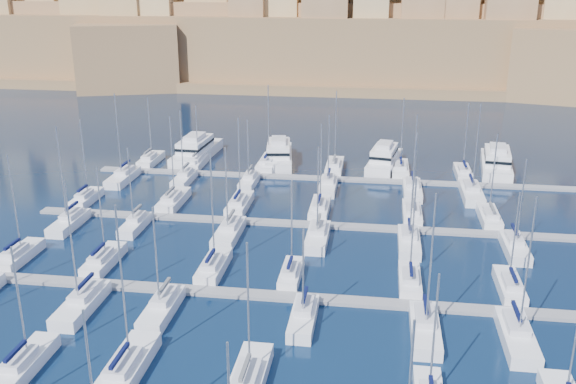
% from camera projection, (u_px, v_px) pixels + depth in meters
% --- Properties ---
extents(ground, '(600.00, 600.00, 0.00)m').
position_uv_depth(ground, '(309.00, 255.00, 82.85)').
color(ground, black).
rests_on(ground, ground).
extents(pontoon_mid_near, '(84.00, 2.00, 0.40)m').
position_uv_depth(pontoon_mid_near, '(297.00, 298.00, 71.55)').
color(pontoon_mid_near, slate).
rests_on(pontoon_mid_near, ground).
extents(pontoon_mid_far, '(84.00, 2.00, 0.40)m').
position_uv_depth(pontoon_mid_far, '(317.00, 225.00, 92.15)').
color(pontoon_mid_far, slate).
rests_on(pontoon_mid_far, ground).
extents(pontoon_far, '(84.00, 2.00, 0.40)m').
position_uv_depth(pontoon_far, '(329.00, 179.00, 112.74)').
color(pontoon_far, slate).
rests_on(pontoon_far, ground).
extents(sailboat_1, '(2.55, 8.51, 12.41)m').
position_uv_depth(sailboat_1, '(25.00, 363.00, 58.69)').
color(sailboat_1, white).
rests_on(sailboat_1, ground).
extents(sailboat_2, '(3.00, 10.00, 16.44)m').
position_uv_depth(sailboat_2, '(127.00, 366.00, 58.08)').
color(sailboat_2, white).
rests_on(sailboat_2, ground).
extents(sailboat_3, '(2.87, 9.57, 13.83)m').
position_uv_depth(sailboat_3, '(249.00, 379.00, 56.38)').
color(sailboat_3, white).
rests_on(sailboat_3, ground).
extents(sailboat_12, '(2.56, 8.53, 14.04)m').
position_uv_depth(sailboat_12, '(19.00, 255.00, 81.06)').
color(sailboat_12, white).
rests_on(sailboat_12, ground).
extents(sailboat_13, '(2.65, 8.83, 12.95)m').
position_uv_depth(sailboat_13, '(104.00, 260.00, 79.70)').
color(sailboat_13, white).
rests_on(sailboat_13, ground).
extents(sailboat_14, '(2.69, 8.98, 15.33)m').
position_uv_depth(sailboat_14, '(214.00, 266.00, 77.88)').
color(sailboat_14, white).
rests_on(sailboat_14, ground).
extents(sailboat_15, '(2.31, 7.70, 12.53)m').
position_uv_depth(sailboat_15, '(291.00, 274.00, 76.01)').
color(sailboat_15, white).
rests_on(sailboat_15, ground).
extents(sailboat_16, '(2.49, 8.29, 13.30)m').
position_uv_depth(sailboat_16, '(410.00, 280.00, 74.42)').
color(sailboat_16, white).
rests_on(sailboat_16, ground).
extents(sailboat_17, '(2.56, 8.53, 12.15)m').
position_uv_depth(sailboat_17, '(510.00, 286.00, 73.02)').
color(sailboat_17, white).
rests_on(sailboat_17, ground).
extents(sailboat_19, '(2.87, 9.56, 15.26)m').
position_uv_depth(sailboat_19, '(82.00, 304.00, 69.12)').
color(sailboat_19, white).
rests_on(sailboat_19, ground).
extents(sailboat_20, '(2.66, 8.86, 12.70)m').
position_uv_depth(sailboat_20, '(162.00, 308.00, 68.26)').
color(sailboat_20, white).
rests_on(sailboat_20, ground).
extents(sailboat_21, '(2.52, 8.39, 11.10)m').
position_uv_depth(sailboat_21, '(303.00, 317.00, 66.45)').
color(sailboat_21, white).
rests_on(sailboat_21, ground).
extents(sailboat_22, '(2.83, 9.45, 15.61)m').
position_uv_depth(sailboat_22, '(425.00, 328.00, 64.29)').
color(sailboat_22, white).
rests_on(sailboat_22, ground).
extents(sailboat_23, '(2.92, 9.72, 15.78)m').
position_uv_depth(sailboat_23, '(517.00, 336.00, 62.97)').
color(sailboat_23, white).
rests_on(sailboat_23, ground).
extents(sailboat_24, '(2.40, 8.01, 13.63)m').
position_uv_depth(sailboat_24, '(87.00, 198.00, 101.55)').
color(sailboat_24, white).
rests_on(sailboat_24, ground).
extents(sailboat_25, '(2.92, 9.72, 14.27)m').
position_uv_depth(sailboat_25, '(173.00, 200.00, 100.45)').
color(sailboat_25, white).
rests_on(sailboat_25, ground).
extents(sailboat_26, '(2.83, 9.42, 14.46)m').
position_uv_depth(sailboat_26, '(239.00, 204.00, 98.89)').
color(sailboat_26, white).
rests_on(sailboat_26, ground).
extents(sailboat_27, '(2.75, 9.16, 13.95)m').
position_uv_depth(sailboat_27, '(320.00, 208.00, 97.10)').
color(sailboat_27, white).
rests_on(sailboat_27, ground).
extents(sailboat_28, '(2.69, 8.96, 13.14)m').
position_uv_depth(sailboat_28, '(412.00, 213.00, 95.17)').
color(sailboat_28, white).
rests_on(sailboat_28, ground).
extents(sailboat_29, '(2.66, 8.85, 13.33)m').
position_uv_depth(sailboat_29, '(489.00, 217.00, 93.62)').
color(sailboat_29, white).
rests_on(sailboat_29, ground).
extents(sailboat_30, '(2.68, 8.95, 15.13)m').
position_uv_depth(sailboat_30, '(69.00, 222.00, 91.66)').
color(sailboat_30, white).
rests_on(sailboat_30, ground).
extents(sailboat_31, '(2.36, 7.87, 12.41)m').
position_uv_depth(sailboat_31, '(135.00, 225.00, 90.87)').
color(sailboat_31, white).
rests_on(sailboat_31, ground).
extents(sailboat_32, '(2.92, 9.74, 13.28)m').
position_uv_depth(sailboat_32, '(229.00, 232.00, 88.14)').
color(sailboat_32, white).
rests_on(sailboat_32, ground).
extents(sailboat_33, '(2.84, 9.45, 13.71)m').
position_uv_depth(sailboat_33, '(318.00, 237.00, 86.63)').
color(sailboat_33, white).
rests_on(sailboat_33, ground).
extents(sailboat_34, '(2.81, 9.37, 14.78)m').
position_uv_depth(sailboat_34, '(409.00, 242.00, 85.03)').
color(sailboat_34, white).
rests_on(sailboat_34, ground).
extents(sailboat_35, '(2.71, 9.05, 13.11)m').
position_uv_depth(sailboat_35, '(515.00, 247.00, 83.37)').
color(sailboat_35, white).
rests_on(sailboat_35, ground).
extents(sailboat_36, '(2.69, 8.97, 12.86)m').
position_uv_depth(sailboat_36, '(151.00, 160.00, 122.24)').
color(sailboat_36, white).
rests_on(sailboat_36, ground).
extents(sailboat_37, '(2.38, 7.94, 11.78)m').
position_uv_depth(sailboat_37, '(197.00, 162.00, 120.52)').
color(sailboat_37, white).
rests_on(sailboat_37, ground).
extents(sailboat_38, '(3.20, 10.66, 15.59)m').
position_uv_depth(sailboat_38, '(268.00, 163.00, 119.97)').
color(sailboat_38, white).
rests_on(sailboat_38, ground).
extents(sailboat_39, '(2.92, 9.74, 14.93)m').
position_uv_depth(sailboat_39, '(335.00, 166.00, 117.88)').
color(sailboat_39, white).
rests_on(sailboat_39, ground).
extents(sailboat_40, '(2.96, 9.86, 13.98)m').
position_uv_depth(sailboat_40, '(400.00, 169.00, 116.34)').
color(sailboat_40, white).
rests_on(sailboat_40, ground).
extents(sailboat_41, '(2.64, 8.81, 13.49)m').
position_uv_depth(sailboat_41, '(463.00, 173.00, 114.37)').
color(sailboat_41, white).
rests_on(sailboat_41, ground).
extents(sailboat_42, '(3.00, 9.98, 15.83)m').
position_uv_depth(sailboat_42, '(123.00, 177.00, 111.84)').
color(sailboat_42, white).
rests_on(sailboat_42, ground).
extents(sailboat_43, '(2.53, 8.43, 13.11)m').
position_uv_depth(sailboat_43, '(184.00, 178.00, 111.11)').
color(sailboat_43, white).
rests_on(sailboat_43, ground).
extents(sailboat_44, '(2.41, 8.04, 11.86)m').
position_uv_depth(sailboat_44, '(249.00, 181.00, 109.77)').
color(sailboat_44, white).
rests_on(sailboat_44, ground).
extents(sailboat_45, '(2.75, 9.17, 13.17)m').
position_uv_depth(sailboat_45, '(328.00, 186.00, 107.42)').
color(sailboat_45, white).
rests_on(sailboat_45, ground).
extents(sailboat_46, '(2.92, 9.74, 13.70)m').
position_uv_depth(sailboat_46, '(412.00, 190.00, 105.29)').
color(sailboat_46, white).
rests_on(sailboat_46, ground).
extents(sailboat_47, '(3.10, 10.35, 15.79)m').
position_uv_depth(sailboat_47, '(471.00, 193.00, 103.74)').
color(sailboat_47, white).
rests_on(sailboat_47, ground).
extents(motor_yacht_a, '(6.32, 17.91, 5.25)m').
position_uv_depth(motor_yacht_a, '(196.00, 150.00, 125.19)').
color(motor_yacht_a, white).
rests_on(motor_yacht_a, ground).
extents(motor_yacht_b, '(7.09, 16.75, 5.25)m').
position_uv_depth(motor_yacht_b, '(279.00, 154.00, 122.36)').
color(motor_yacht_b, white).
rests_on(motor_yacht_b, ground).
extents(motor_yacht_c, '(7.08, 15.79, 5.25)m').
position_uv_depth(motor_yacht_c, '(384.00, 159.00, 119.23)').
color(motor_yacht_c, white).
rests_on(motor_yacht_c, ground).
extents(motor_yacht_d, '(7.00, 17.41, 5.25)m').
position_uv_depth(motor_yacht_d, '(496.00, 162.00, 117.27)').
color(motor_yacht_d, white).
rests_on(motor_yacht_d, ground).
extents(fortified_city, '(460.00, 108.95, 59.52)m').
position_uv_depth(fortified_city, '(358.00, 32.00, 223.44)').
color(fortified_city, brown).
rests_on(fortified_city, ground).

